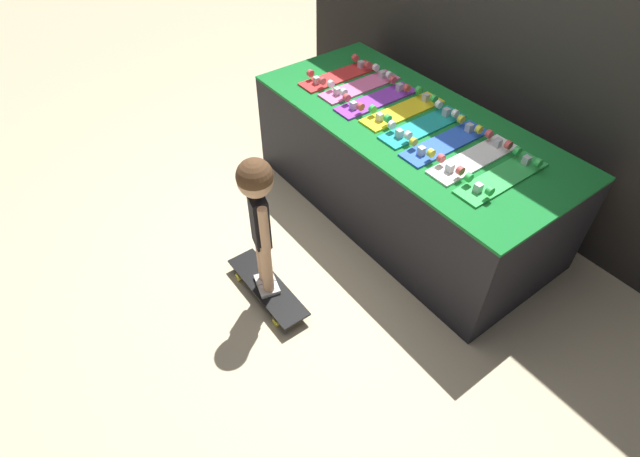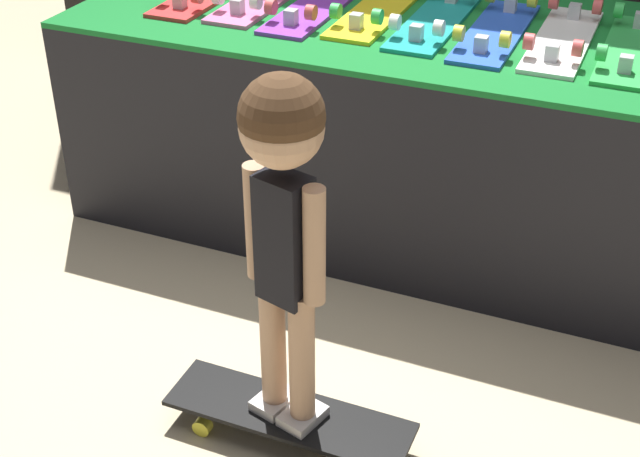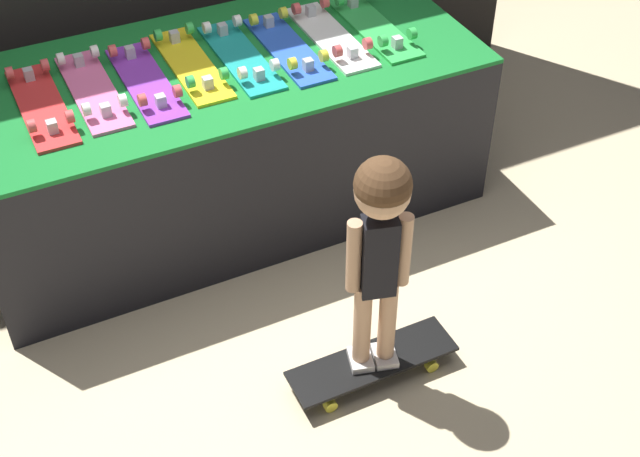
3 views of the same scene
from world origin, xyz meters
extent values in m
plane|color=beige|center=(0.00, 0.00, 0.00)|extent=(16.00, 16.00, 0.00)
cube|color=black|center=(0.00, 0.71, 0.38)|extent=(2.32, 1.04, 0.77)
cube|color=#19752D|center=(0.00, 0.71, 0.78)|extent=(2.32, 1.04, 0.02)
cube|color=#B7B7BC|center=(-0.77, 0.49, 0.83)|extent=(0.04, 0.04, 0.05)
cube|color=#B7B7BC|center=(-0.55, 0.51, 0.83)|extent=(0.04, 0.04, 0.05)
cylinder|color=white|center=(-0.48, 0.51, 0.85)|extent=(0.03, 0.05, 0.05)
cube|color=purple|center=(-0.33, 0.69, 0.80)|extent=(0.17, 0.65, 0.01)
cube|color=#B7B7BC|center=(-0.33, 0.48, 0.83)|extent=(0.04, 0.04, 0.05)
cylinder|color=#D84C4C|center=(-0.26, 0.48, 0.85)|extent=(0.03, 0.05, 0.05)
cylinder|color=#D84C4C|center=(-0.40, 0.48, 0.85)|extent=(0.03, 0.05, 0.05)
cube|color=yellow|center=(-0.11, 0.74, 0.80)|extent=(0.17, 0.65, 0.01)
cube|color=#B7B7BC|center=(-0.11, 0.52, 0.83)|extent=(0.04, 0.04, 0.05)
cylinder|color=green|center=(-0.04, 0.52, 0.85)|extent=(0.03, 0.05, 0.05)
cylinder|color=green|center=(-0.18, 0.52, 0.85)|extent=(0.03, 0.05, 0.05)
cube|color=teal|center=(0.11, 0.71, 0.80)|extent=(0.17, 0.65, 0.01)
cube|color=#B7B7BC|center=(0.11, 0.49, 0.83)|extent=(0.04, 0.04, 0.05)
cylinder|color=white|center=(0.18, 0.49, 0.85)|extent=(0.03, 0.05, 0.05)
cylinder|color=white|center=(0.04, 0.49, 0.85)|extent=(0.03, 0.05, 0.05)
cube|color=blue|center=(0.33, 0.68, 0.80)|extent=(0.17, 0.65, 0.01)
cube|color=#B7B7BC|center=(0.33, 0.90, 0.83)|extent=(0.04, 0.04, 0.05)
cylinder|color=yellow|center=(0.40, 0.90, 0.85)|extent=(0.03, 0.05, 0.05)
cube|color=#B7B7BC|center=(0.33, 0.47, 0.83)|extent=(0.04, 0.04, 0.05)
cylinder|color=yellow|center=(0.40, 0.47, 0.85)|extent=(0.03, 0.05, 0.05)
cylinder|color=yellow|center=(0.26, 0.47, 0.85)|extent=(0.03, 0.05, 0.05)
cube|color=white|center=(0.55, 0.69, 0.80)|extent=(0.17, 0.65, 0.01)
cube|color=#B7B7BC|center=(0.55, 0.91, 0.83)|extent=(0.04, 0.04, 0.05)
cylinder|color=#D84C4C|center=(0.62, 0.91, 0.85)|extent=(0.03, 0.05, 0.05)
cylinder|color=#D84C4C|center=(0.48, 0.91, 0.85)|extent=(0.03, 0.05, 0.05)
cube|color=#B7B7BC|center=(0.55, 0.48, 0.83)|extent=(0.04, 0.04, 0.05)
cylinder|color=#D84C4C|center=(0.62, 0.48, 0.85)|extent=(0.03, 0.05, 0.05)
cylinder|color=#D84C4C|center=(0.48, 0.48, 0.85)|extent=(0.03, 0.05, 0.05)
cube|color=green|center=(0.77, 0.68, 0.80)|extent=(0.17, 0.65, 0.01)
cube|color=#B7B7BC|center=(0.77, 0.90, 0.83)|extent=(0.04, 0.04, 0.05)
cylinder|color=green|center=(0.70, 0.90, 0.85)|extent=(0.03, 0.05, 0.05)
cube|color=#B7B7BC|center=(0.77, 0.47, 0.83)|extent=(0.04, 0.04, 0.05)
cylinder|color=green|center=(0.70, 0.47, 0.85)|extent=(0.03, 0.05, 0.05)
cube|color=black|center=(0.12, -0.57, 0.08)|extent=(0.69, 0.20, 0.01)
cube|color=#B7B7BC|center=(0.35, -0.57, 0.05)|extent=(0.04, 0.04, 0.05)
cylinder|color=yellow|center=(0.35, -0.48, 0.03)|extent=(0.05, 0.03, 0.05)
cube|color=#B7B7BC|center=(-0.11, -0.57, 0.05)|extent=(0.04, 0.04, 0.05)
cylinder|color=yellow|center=(-0.11, -0.48, 0.03)|extent=(0.05, 0.03, 0.05)
cylinder|color=yellow|center=(-0.11, -0.65, 0.03)|extent=(0.05, 0.03, 0.05)
cube|color=silver|center=(0.17, -0.58, 0.11)|extent=(0.12, 0.14, 0.03)
cylinder|color=tan|center=(0.17, -0.58, 0.32)|extent=(0.07, 0.07, 0.39)
cube|color=silver|center=(0.07, -0.55, 0.11)|extent=(0.12, 0.14, 0.03)
cylinder|color=tan|center=(0.07, -0.55, 0.32)|extent=(0.07, 0.07, 0.39)
cube|color=black|center=(0.12, -0.57, 0.66)|extent=(0.15, 0.12, 0.34)
cylinder|color=tan|center=(0.21, -0.59, 0.67)|extent=(0.06, 0.06, 0.32)
cylinder|color=tan|center=(0.03, -0.54, 0.67)|extent=(0.06, 0.06, 0.32)
sphere|color=tan|center=(0.12, -0.57, 0.96)|extent=(0.20, 0.20, 0.20)
sphere|color=#4C331E|center=(0.12, -0.57, 0.98)|extent=(0.20, 0.20, 0.20)
camera|label=1|loc=(1.97, -1.52, 2.59)|focal=28.00mm
camera|label=2|loc=(0.90, -2.21, 1.82)|focal=50.00mm
camera|label=3|loc=(-1.08, -2.56, 2.83)|focal=50.00mm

